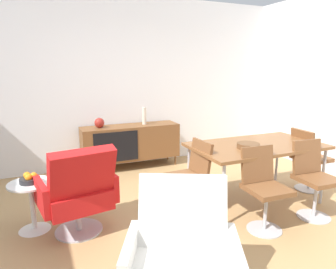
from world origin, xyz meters
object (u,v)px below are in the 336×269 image
object	(u,v)px
lounge_chair_red	(78,191)
dining_table	(256,148)
wooden_bowl_on_table	(248,146)
dining_chair_front_left	(263,185)
sideboard	(131,142)
fruit_bowl	(30,179)
side_table_round	(32,201)
vase_sculptural_dark	(99,123)
vase_cobalt	(144,116)
dining_chair_front_right	(313,176)
armchair_black_shell	(182,254)
dining_chair_near_window	(191,175)
dining_chair_far_end	(308,157)

from	to	relation	value
lounge_chair_red	dining_table	bearing A→B (deg)	-1.65
wooden_bowl_on_table	dining_chair_front_left	world-z (taller)	dining_chair_front_left
sideboard	dining_table	bearing A→B (deg)	-61.17
fruit_bowl	side_table_round	bearing A→B (deg)	110.21
sideboard	vase_sculptural_dark	size ratio (longest dim) A/B	10.09
side_table_round	fruit_bowl	world-z (taller)	fruit_bowl
vase_sculptural_dark	fruit_bowl	size ratio (longest dim) A/B	0.79
sideboard	fruit_bowl	xyz separation A→B (m)	(-1.51, -1.55, 0.12)
vase_cobalt	dining_table	bearing A→B (deg)	-67.23
dining_chair_front_right	armchair_black_shell	distance (m)	2.10
vase_cobalt	armchair_black_shell	distance (m)	3.30
dining_table	dining_chair_front_left	world-z (taller)	dining_chair_front_left
wooden_bowl_on_table	vase_sculptural_dark	bearing A→B (deg)	123.68
dining_table	fruit_bowl	size ratio (longest dim) A/B	8.00
wooden_bowl_on_table	dining_chair_front_left	distance (m)	0.56
armchair_black_shell	side_table_round	xyz separation A→B (m)	(-0.92, 1.61, -0.15)
vase_cobalt	fruit_bowl	distance (m)	2.36
wooden_bowl_on_table	dining_chair_front_right	bearing A→B (deg)	-38.79
dining_chair_near_window	armchair_black_shell	distance (m)	1.48
vase_sculptural_dark	fruit_bowl	distance (m)	1.87
sideboard	dining_table	distance (m)	2.17
dining_table	dining_chair_far_end	size ratio (longest dim) A/B	1.87
dining_chair_front_right	dining_table	bearing A→B (deg)	122.30
dining_chair_far_end	sideboard	bearing A→B (deg)	135.63
side_table_round	dining_chair_front_right	bearing A→B (deg)	-17.14
armchair_black_shell	sideboard	bearing A→B (deg)	79.52
wooden_bowl_on_table	dining_chair_far_end	bearing A→B (deg)	5.66
sideboard	wooden_bowl_on_table	xyz separation A→B (m)	(0.83, -2.00, 0.33)
dining_chair_near_window	side_table_round	size ratio (longest dim) A/B	1.65
vase_cobalt	sideboard	bearing A→B (deg)	-179.56
vase_cobalt	dining_chair_near_window	xyz separation A→B (m)	(-0.10, -1.89, -0.39)
side_table_round	dining_chair_far_end	bearing A→B (deg)	-5.54
vase_sculptural_dark	armchair_black_shell	size ratio (longest dim) A/B	0.17
vase_cobalt	side_table_round	world-z (taller)	vase_cobalt
dining_chair_front_left	lounge_chair_red	bearing A→B (deg)	160.67
dining_chair_front_right	vase_cobalt	bearing A→B (deg)	115.09
dining_chair_near_window	dining_chair_far_end	bearing A→B (deg)	-0.04
vase_sculptural_dark	armchair_black_shell	distance (m)	3.19
dining_chair_far_end	fruit_bowl	size ratio (longest dim) A/B	4.28
dining_chair_front_right	fruit_bowl	world-z (taller)	dining_chair_front_right
sideboard	fruit_bowl	size ratio (longest dim) A/B	8.00
dining_table	dining_chair_near_window	distance (m)	0.92
dining_chair_front_left	vase_sculptural_dark	bearing A→B (deg)	115.97
side_table_round	fruit_bowl	bearing A→B (deg)	-69.79
sideboard	dining_chair_front_left	distance (m)	2.54
vase_cobalt	dining_chair_far_end	bearing A→B (deg)	-48.30
dining_table	lounge_chair_red	world-z (taller)	lounge_chair_red
dining_chair_front_left	armchair_black_shell	world-z (taller)	armchair_black_shell
dining_chair_far_end	lounge_chair_red	world-z (taller)	lounge_chair_red
dining_table	wooden_bowl_on_table	distance (m)	0.25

